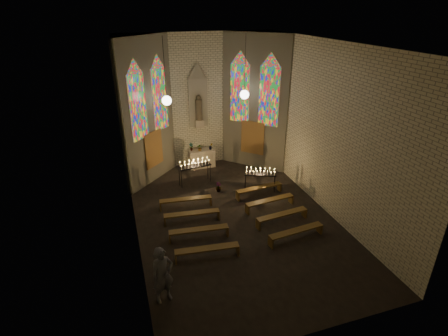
{
  "coord_description": "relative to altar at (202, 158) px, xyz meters",
  "views": [
    {
      "loc": [
        -4.21,
        -11.68,
        8.22
      ],
      "look_at": [
        -0.19,
        0.84,
        2.01
      ],
      "focal_mm": 28.0,
      "sensor_mm": 36.0,
      "label": 1
    }
  ],
  "objects": [
    {
      "name": "flower_vase_right",
      "position": [
        0.5,
        -0.09,
        0.69
      ],
      "size": [
        0.21,
        0.17,
        0.38
      ],
      "primitive_type": "imported",
      "rotation": [
        0.0,
        0.0,
        0.01
      ],
      "color": "#4C723F",
      "rests_on": "altar"
    },
    {
      "name": "pew_right_2",
      "position": [
        1.76,
        -6.33,
        -0.14
      ],
      "size": [
        2.3,
        0.56,
        0.44
      ],
      "rotation": [
        0.0,
        0.0,
        0.11
      ],
      "color": "#533C17",
      "rests_on": "ground"
    },
    {
      "name": "aisle_flower_pot",
      "position": [
        0.05,
        -2.97,
        -0.27
      ],
      "size": [
        0.33,
        0.33,
        0.45
      ],
      "primitive_type": "imported",
      "rotation": [
        0.0,
        0.0,
        0.39
      ],
      "color": "#4C723F",
      "rests_on": "ground"
    },
    {
      "name": "pew_left_1",
      "position": [
        -1.76,
        -5.13,
        -0.14
      ],
      "size": [
        2.3,
        0.56,
        0.44
      ],
      "rotation": [
        0.0,
        0.0,
        -0.11
      ],
      "color": "#533C17",
      "rests_on": "ground"
    },
    {
      "name": "pew_right_1",
      "position": [
        1.76,
        -5.13,
        -0.14
      ],
      "size": [
        2.3,
        0.56,
        0.44
      ],
      "rotation": [
        0.0,
        0.0,
        0.11
      ],
      "color": "#533C17",
      "rests_on": "ground"
    },
    {
      "name": "floor",
      "position": [
        0.0,
        -5.45,
        -0.5
      ],
      "size": [
        12.0,
        12.0,
        0.0
      ],
      "primitive_type": "plane",
      "color": "black",
      "rests_on": "ground"
    },
    {
      "name": "pew_left_3",
      "position": [
        -1.76,
        -7.53,
        -0.14
      ],
      "size": [
        2.3,
        0.56,
        0.44
      ],
      "rotation": [
        0.0,
        0.0,
        -0.11
      ],
      "color": "#533C17",
      "rests_on": "ground"
    },
    {
      "name": "flower_vase_left",
      "position": [
        -0.55,
        0.08,
        0.72
      ],
      "size": [
        0.25,
        0.18,
        0.44
      ],
      "primitive_type": "imported",
      "rotation": [
        0.0,
        0.0,
        -0.13
      ],
      "color": "#4C723F",
      "rests_on": "altar"
    },
    {
      "name": "pew_right_3",
      "position": [
        1.76,
        -7.53,
        -0.14
      ],
      "size": [
        2.3,
        0.56,
        0.44
      ],
      "rotation": [
        0.0,
        0.0,
        0.11
      ],
      "color": "#533C17",
      "rests_on": "ground"
    },
    {
      "name": "pew_right_0",
      "position": [
        1.76,
        -3.93,
        -0.14
      ],
      "size": [
        2.3,
        0.56,
        0.44
      ],
      "rotation": [
        0.0,
        0.0,
        0.11
      ],
      "color": "#533C17",
      "rests_on": "ground"
    },
    {
      "name": "altar",
      "position": [
        0.0,
        0.0,
        0.0
      ],
      "size": [
        1.4,
        0.6,
        1.0
      ],
      "primitive_type": "cube",
      "color": "#B5AA93",
      "rests_on": "ground"
    },
    {
      "name": "visitor",
      "position": [
        -3.5,
        -8.99,
        0.45
      ],
      "size": [
        0.79,
        0.64,
        1.89
      ],
      "primitive_type": "imported",
      "rotation": [
        0.0,
        0.0,
        0.3
      ],
      "color": "#52545E",
      "rests_on": "ground"
    },
    {
      "name": "pew_left_2",
      "position": [
        -1.76,
        -6.33,
        -0.14
      ],
      "size": [
        2.3,
        0.56,
        0.44
      ],
      "rotation": [
        0.0,
        0.0,
        -0.11
      ],
      "color": "#533C17",
      "rests_on": "ground"
    },
    {
      "name": "flower_vase_center",
      "position": [
        -0.1,
        -0.07,
        0.68
      ],
      "size": [
        0.36,
        0.32,
        0.37
      ],
      "primitive_type": "imported",
      "rotation": [
        0.0,
        0.0,
        -0.12
      ],
      "color": "#4C723F",
      "rests_on": "altar"
    },
    {
      "name": "pew_left_0",
      "position": [
        -1.76,
        -3.93,
        -0.14
      ],
      "size": [
        2.3,
        0.56,
        0.44
      ],
      "rotation": [
        0.0,
        0.0,
        -0.11
      ],
      "color": "#533C17",
      "rests_on": "ground"
    },
    {
      "name": "room",
      "position": [
        -0.0,
        -2.08,
        3.22
      ],
      "size": [
        8.22,
        12.43,
        7.0
      ],
      "color": "beige",
      "rests_on": "ground"
    },
    {
      "name": "votive_stand_left",
      "position": [
        -0.83,
        -1.85,
        0.54
      ],
      "size": [
        1.68,
        0.64,
        1.21
      ],
      "rotation": [
        0.0,
        0.0,
        0.16
      ],
      "color": "black",
      "rests_on": "ground"
    },
    {
      "name": "votive_stand_right",
      "position": [
        1.98,
        -3.49,
        0.44
      ],
      "size": [
        1.52,
        0.9,
        1.1
      ],
      "rotation": [
        0.0,
        0.0,
        -0.39
      ],
      "color": "black",
      "rests_on": "ground"
    }
  ]
}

